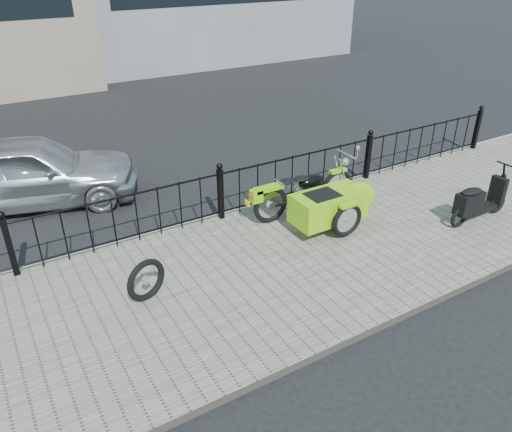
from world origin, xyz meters
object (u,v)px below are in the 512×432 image
motorcycle_sidecar (332,200)px  spare_tire (146,280)px  scooter (477,202)px  sedan_car (29,171)px

motorcycle_sidecar → spare_tire: bearing=-173.8°
scooter → sedan_car: sedan_car is taller
motorcycle_sidecar → scooter: size_ratio=1.58×
spare_tire → sedan_car: size_ratio=0.16×
motorcycle_sidecar → sedan_car: sedan_car is taller
scooter → spare_tire: scooter is taller
sedan_car → spare_tire: bearing=-152.6°
motorcycle_sidecar → spare_tire: (-3.56, -0.39, -0.16)m
scooter → sedan_car: bearing=142.6°
spare_tire → scooter: bearing=-8.4°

